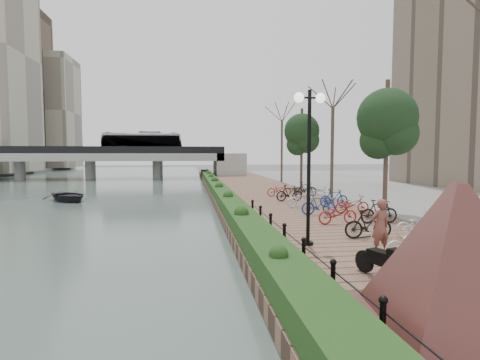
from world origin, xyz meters
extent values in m
plane|color=#59595B|center=(0.00, 0.00, 0.00)|extent=(220.00, 220.00, 0.00)
cube|color=#475952|center=(-15.00, 25.00, 0.01)|extent=(30.00, 130.00, 0.02)
cube|color=brown|center=(4.00, 17.50, 0.25)|extent=(8.00, 75.00, 0.50)
cube|color=slate|center=(20.00, 17.50, 0.25)|extent=(24.00, 75.00, 0.50)
cube|color=#1A3D16|center=(0.60, 20.00, 0.80)|extent=(1.10, 56.00, 0.60)
cylinder|color=black|center=(1.40, -3.00, 0.85)|extent=(0.10, 0.10, 0.70)
cylinder|color=black|center=(1.40, -1.00, 0.85)|extent=(0.10, 0.10, 0.70)
cylinder|color=black|center=(1.40, 1.00, 0.85)|extent=(0.10, 0.10, 0.70)
cylinder|color=black|center=(1.40, 3.00, 0.85)|extent=(0.10, 0.10, 0.70)
cylinder|color=black|center=(1.40, 5.00, 0.85)|extent=(0.10, 0.10, 0.70)
cylinder|color=black|center=(1.40, 7.00, 0.85)|extent=(0.10, 0.10, 0.70)
cylinder|color=black|center=(1.40, 9.00, 0.85)|extent=(0.10, 0.10, 0.70)
cube|color=#4C2022|center=(2.83, -2.69, 0.59)|extent=(2.99, 2.99, 0.18)
pyramid|color=#4C2022|center=(2.83, -2.69, 1.82)|extent=(4.69, 4.69, 2.29)
cylinder|color=black|center=(2.27, 3.34, 2.97)|extent=(0.12, 0.12, 4.94)
cylinder|color=black|center=(2.27, 3.34, 5.19)|extent=(0.70, 0.06, 0.06)
sphere|color=white|center=(1.92, 3.34, 5.19)|extent=(0.32, 0.32, 0.32)
sphere|color=white|center=(2.62, 3.34, 5.19)|extent=(0.32, 0.32, 0.32)
imported|color=brown|center=(4.00, 1.97, 1.31)|extent=(0.65, 0.48, 1.62)
imported|color=silver|center=(4.60, 1.25, 0.95)|extent=(0.60, 1.71, 0.90)
imported|color=black|center=(4.60, 3.85, 1.00)|extent=(0.47, 1.66, 1.00)
imported|color=maroon|center=(4.60, 6.45, 0.95)|extent=(0.60, 1.71, 0.90)
imported|color=navy|center=(4.60, 9.05, 1.00)|extent=(0.47, 1.66, 1.00)
imported|color=silver|center=(4.60, 11.65, 0.95)|extent=(0.60, 1.71, 0.90)
imported|color=black|center=(4.60, 14.25, 1.00)|extent=(0.47, 1.66, 1.00)
imported|color=maroon|center=(4.60, 16.85, 0.95)|extent=(0.60, 1.72, 0.90)
imported|color=navy|center=(6.40, 1.25, 1.00)|extent=(0.47, 1.66, 1.00)
imported|color=silver|center=(6.40, 3.85, 0.95)|extent=(0.60, 1.72, 0.90)
imported|color=black|center=(6.40, 6.45, 1.00)|extent=(0.47, 1.66, 1.00)
imported|color=maroon|center=(6.40, 9.05, 0.95)|extent=(0.60, 1.71, 0.90)
imported|color=navy|center=(6.40, 11.65, 1.00)|extent=(0.47, 1.66, 1.00)
imported|color=silver|center=(6.40, 14.25, 0.95)|extent=(0.60, 1.71, 0.90)
imported|color=black|center=(6.40, 16.85, 1.00)|extent=(0.47, 1.66, 1.00)
cube|color=#999994|center=(-15.00, 45.00, 3.00)|extent=(36.00, 8.00, 1.00)
cube|color=black|center=(-15.00, 41.10, 3.95)|extent=(36.00, 0.15, 0.90)
cube|color=black|center=(-15.00, 48.90, 3.95)|extent=(36.00, 0.15, 0.90)
cylinder|color=#999994|center=(-24.00, 45.00, 1.25)|extent=(1.40, 1.40, 2.50)
cylinder|color=#999994|center=(-15.00, 45.00, 1.25)|extent=(1.40, 1.40, 2.50)
cylinder|color=#999994|center=(-6.00, 45.00, 1.25)|extent=(1.40, 1.40, 2.50)
imported|color=silver|center=(-7.97, 45.00, 5.00)|extent=(2.52, 10.77, 3.00)
imported|color=#222227|center=(-10.23, 20.08, 0.41)|extent=(4.51, 4.68, 0.79)
cube|color=#A49F88|center=(-33.00, 80.00, 12.50)|extent=(12.00, 12.00, 24.00)
camera|label=1|loc=(-1.48, -8.18, 3.43)|focal=28.00mm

